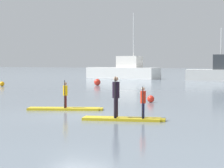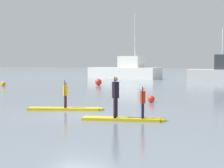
{
  "view_description": "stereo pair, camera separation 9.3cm",
  "coord_description": "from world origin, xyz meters",
  "px_view_note": "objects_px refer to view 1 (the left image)",
  "views": [
    {
      "loc": [
        9.08,
        -15.22,
        2.17
      ],
      "look_at": [
        0.78,
        1.53,
        1.19
      ],
      "focal_mm": 69.14,
      "sensor_mm": 36.0,
      "label": 1
    },
    {
      "loc": [
        9.16,
        -15.18,
        2.17
      ],
      "look_at": [
        0.78,
        1.53,
        1.19
      ],
      "focal_mm": 69.14,
      "sensor_mm": 36.0,
      "label": 2
    }
  ],
  "objects_px": {
    "fishing_boat_white_large": "(124,71)",
    "paddleboard_near": "(65,109)",
    "mooring_buoy_mid": "(2,84)",
    "paddler_adult": "(116,94)",
    "paddleboard_far": "(124,119)",
    "mooring_buoy_far": "(97,82)",
    "mooring_buoy_near": "(151,99)",
    "motor_boat_small_navy": "(224,72)",
    "paddler_child_front": "(143,101)",
    "paddler_child_solo": "(65,93)"
  },
  "relations": [
    {
      "from": "fishing_boat_white_large",
      "to": "mooring_buoy_mid",
      "type": "relative_size",
      "value": 24.73
    },
    {
      "from": "fishing_boat_white_large",
      "to": "paddleboard_far",
      "type": "bearing_deg",
      "value": -65.17
    },
    {
      "from": "paddler_child_solo",
      "to": "paddler_adult",
      "type": "xyz_separation_m",
      "value": [
        3.51,
        -2.03,
        0.22
      ]
    },
    {
      "from": "paddleboard_far",
      "to": "paddler_child_front",
      "type": "distance_m",
      "value": 1.0
    },
    {
      "from": "paddler_child_solo",
      "to": "paddler_child_front",
      "type": "height_order",
      "value": "paddler_child_solo"
    },
    {
      "from": "mooring_buoy_mid",
      "to": "fishing_boat_white_large",
      "type": "bearing_deg",
      "value": 83.95
    },
    {
      "from": "paddler_child_solo",
      "to": "motor_boat_small_navy",
      "type": "height_order",
      "value": "motor_boat_small_navy"
    },
    {
      "from": "mooring_buoy_far",
      "to": "paddleboard_far",
      "type": "bearing_deg",
      "value": -59.29
    },
    {
      "from": "paddleboard_far",
      "to": "mooring_buoy_far",
      "type": "height_order",
      "value": "mooring_buoy_far"
    },
    {
      "from": "paddler_adult",
      "to": "mooring_buoy_near",
      "type": "bearing_deg",
      "value": 100.81
    },
    {
      "from": "paddler_child_front",
      "to": "fishing_boat_white_large",
      "type": "relative_size",
      "value": 0.11
    },
    {
      "from": "paddleboard_far",
      "to": "paddler_adult",
      "type": "distance_m",
      "value": 0.96
    },
    {
      "from": "paddleboard_far",
      "to": "mooring_buoy_far",
      "type": "relative_size",
      "value": 5.17
    },
    {
      "from": "paddleboard_far",
      "to": "fishing_boat_white_large",
      "type": "relative_size",
      "value": 0.3
    },
    {
      "from": "fishing_boat_white_large",
      "to": "motor_boat_small_navy",
      "type": "distance_m",
      "value": 13.21
    },
    {
      "from": "mooring_buoy_far",
      "to": "paddleboard_near",
      "type": "bearing_deg",
      "value": -65.83
    },
    {
      "from": "fishing_boat_white_large",
      "to": "mooring_buoy_mid",
      "type": "bearing_deg",
      "value": -96.05
    },
    {
      "from": "paddler_child_solo",
      "to": "mooring_buoy_far",
      "type": "bearing_deg",
      "value": 114.19
    },
    {
      "from": "paddler_adult",
      "to": "paddler_child_front",
      "type": "relative_size",
      "value": 1.31
    },
    {
      "from": "motor_boat_small_navy",
      "to": "paddler_child_solo",
      "type": "bearing_deg",
      "value": -90.42
    },
    {
      "from": "paddleboard_far",
      "to": "mooring_buoy_near",
      "type": "height_order",
      "value": "mooring_buoy_near"
    },
    {
      "from": "paddler_adult",
      "to": "paddler_child_front",
      "type": "distance_m",
      "value": 1.03
    },
    {
      "from": "paddleboard_far",
      "to": "mooring_buoy_far",
      "type": "xyz_separation_m",
      "value": [
        -11.94,
        20.09,
        0.25
      ]
    },
    {
      "from": "paddleboard_far",
      "to": "paddler_child_front",
      "type": "height_order",
      "value": "paddler_child_front"
    },
    {
      "from": "paddler_child_solo",
      "to": "mooring_buoy_mid",
      "type": "distance_m",
      "value": 20.12
    },
    {
      "from": "paddleboard_far",
      "to": "paddleboard_near",
      "type": "bearing_deg",
      "value": 152.81
    },
    {
      "from": "paddleboard_far",
      "to": "mooring_buoy_near",
      "type": "distance_m",
      "value": 7.11
    },
    {
      "from": "paddler_child_solo",
      "to": "motor_boat_small_navy",
      "type": "distance_m",
      "value": 32.41
    },
    {
      "from": "paddler_child_solo",
      "to": "fishing_boat_white_large",
      "type": "xyz_separation_m",
      "value": [
        -12.87,
        34.05,
        0.22
      ]
    },
    {
      "from": "paddler_child_front",
      "to": "motor_boat_small_navy",
      "type": "relative_size",
      "value": 0.14
    },
    {
      "from": "paddler_adult",
      "to": "mooring_buoy_far",
      "type": "height_order",
      "value": "paddler_adult"
    },
    {
      "from": "paddler_adult",
      "to": "paddleboard_far",
      "type": "bearing_deg",
      "value": 18.24
    },
    {
      "from": "paddleboard_near",
      "to": "paddler_child_front",
      "type": "height_order",
      "value": "paddler_child_front"
    },
    {
      "from": "fishing_boat_white_large",
      "to": "mooring_buoy_far",
      "type": "xyz_separation_m",
      "value": [
        4.72,
        -15.9,
        -0.67
      ]
    },
    {
      "from": "paddleboard_near",
      "to": "fishing_boat_white_large",
      "type": "height_order",
      "value": "fishing_boat_white_large"
    },
    {
      "from": "paddleboard_near",
      "to": "motor_boat_small_navy",
      "type": "bearing_deg",
      "value": 89.56
    },
    {
      "from": "mooring_buoy_near",
      "to": "mooring_buoy_far",
      "type": "height_order",
      "value": "mooring_buoy_far"
    },
    {
      "from": "fishing_boat_white_large",
      "to": "mooring_buoy_far",
      "type": "distance_m",
      "value": 16.6
    },
    {
      "from": "paddleboard_far",
      "to": "paddler_child_front",
      "type": "xyz_separation_m",
      "value": [
        0.69,
        0.2,
        0.69
      ]
    },
    {
      "from": "paddler_adult",
      "to": "mooring_buoy_mid",
      "type": "relative_size",
      "value": 3.63
    },
    {
      "from": "paddler_child_front",
      "to": "fishing_boat_white_large",
      "type": "bearing_deg",
      "value": 115.86
    },
    {
      "from": "paddleboard_near",
      "to": "paddleboard_far",
      "type": "height_order",
      "value": "same"
    },
    {
      "from": "paddler_adult",
      "to": "motor_boat_small_navy",
      "type": "bearing_deg",
      "value": 95.42
    },
    {
      "from": "fishing_boat_white_large",
      "to": "paddleboard_near",
      "type": "bearing_deg",
      "value": -69.3
    },
    {
      "from": "motor_boat_small_navy",
      "to": "mooring_buoy_mid",
      "type": "bearing_deg",
      "value": -128.73
    },
    {
      "from": "mooring_buoy_far",
      "to": "paddler_child_solo",
      "type": "bearing_deg",
      "value": -65.81
    },
    {
      "from": "paddler_child_solo",
      "to": "paddler_child_front",
      "type": "relative_size",
      "value": 1.06
    },
    {
      "from": "paddleboard_near",
      "to": "mooring_buoy_near",
      "type": "distance_m",
      "value": 5.43
    },
    {
      "from": "paddler_child_solo",
      "to": "mooring_buoy_near",
      "type": "height_order",
      "value": "paddler_child_solo"
    },
    {
      "from": "paddler_child_solo",
      "to": "mooring_buoy_mid",
      "type": "xyz_separation_m",
      "value": [
        -15.07,
        13.31,
        -0.54
      ]
    }
  ]
}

